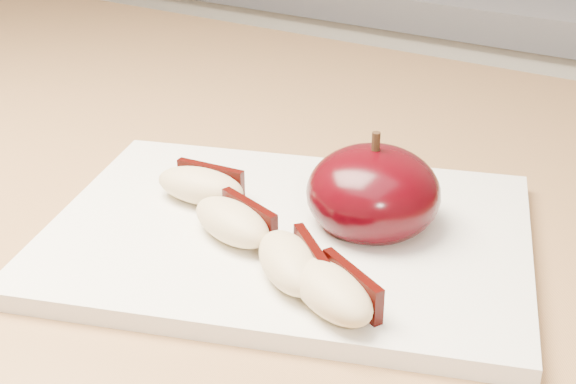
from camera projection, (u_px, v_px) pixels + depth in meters
The scene contains 7 objects.
back_cabinet at pixel (549, 258), 1.32m from camera, with size 2.40×0.62×0.94m.
cutting_board at pixel (288, 235), 0.52m from camera, with size 0.30×0.22×0.01m, color silver.
apple_half at pixel (373, 193), 0.51m from camera, with size 0.09×0.09×0.07m.
apple_wedge_a at pixel (202, 185), 0.54m from camera, with size 0.07×0.04×0.02m.
apple_wedge_b at pixel (234, 221), 0.50m from camera, with size 0.07×0.05×0.02m.
apple_wedge_c at pixel (292, 262), 0.45m from camera, with size 0.07×0.07×0.02m.
apple_wedge_d at pixel (333, 291), 0.43m from camera, with size 0.07×0.06×0.02m.
Camera 1 is at (0.24, 0.01, 1.16)m, focal length 50.00 mm.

